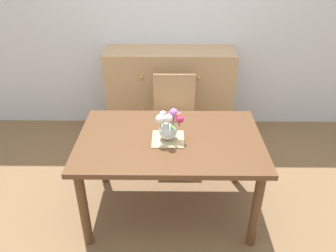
{
  "coord_description": "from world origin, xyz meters",
  "views": [
    {
      "loc": [
        0.01,
        -2.16,
        2.1
      ],
      "look_at": [
        -0.01,
        -0.02,
        0.85
      ],
      "focal_mm": 35.55,
      "sensor_mm": 36.0,
      "label": 1
    }
  ],
  "objects_px": {
    "flower_vase": "(169,125)",
    "chair_far": "(174,113)",
    "dining_table": "(170,148)",
    "dresser": "(170,93)"
  },
  "relations": [
    {
      "from": "dining_table",
      "to": "dresser",
      "type": "relative_size",
      "value": 1.01
    },
    {
      "from": "dresser",
      "to": "dining_table",
      "type": "bearing_deg",
      "value": -89.75
    },
    {
      "from": "chair_far",
      "to": "dresser",
      "type": "bearing_deg",
      "value": -85.19
    },
    {
      "from": "chair_far",
      "to": "dining_table",
      "type": "bearing_deg",
      "value": 87.17
    },
    {
      "from": "dining_table",
      "to": "dresser",
      "type": "xyz_separation_m",
      "value": [
        -0.01,
        1.33,
        -0.13
      ]
    },
    {
      "from": "dining_table",
      "to": "dresser",
      "type": "height_order",
      "value": "dresser"
    },
    {
      "from": "flower_vase",
      "to": "chair_far",
      "type": "bearing_deg",
      "value": 86.57
    },
    {
      "from": "dining_table",
      "to": "chair_far",
      "type": "height_order",
      "value": "chair_far"
    },
    {
      "from": "chair_far",
      "to": "flower_vase",
      "type": "xyz_separation_m",
      "value": [
        -0.05,
        -0.82,
        0.34
      ]
    },
    {
      "from": "chair_far",
      "to": "flower_vase",
      "type": "distance_m",
      "value": 0.89
    }
  ]
}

